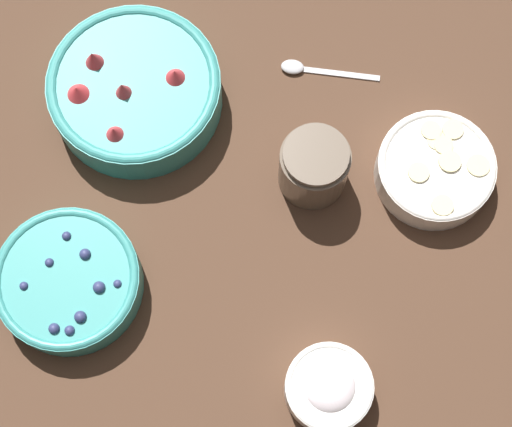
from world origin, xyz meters
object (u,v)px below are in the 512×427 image
Objects in this scene: bowl_cream at (329,388)px; bowl_bananas at (435,169)px; bowl_strawberries at (135,89)px; bowl_blueberries at (68,281)px; jar_chocolate at (314,167)px.

bowl_bananas is at bearing -91.58° from bowl_cream.
bowl_cream is at bearing 148.47° from bowl_strawberries.
bowl_cream reaches higher than bowl_blueberries.
bowl_blueberries is 0.34m from jar_chocolate.
jar_chocolate reaches higher than bowl_bananas.
bowl_blueberries is (-0.05, 0.27, -0.01)m from bowl_strawberries.
bowl_cream is (-0.40, 0.24, -0.01)m from bowl_strawberries.
bowl_bananas is at bearing -169.49° from bowl_strawberries.
bowl_strawberries is 2.17× the size of bowl_cream.
bowl_cream is at bearing 118.63° from jar_chocolate.
bowl_bananas is (-0.40, -0.08, -0.01)m from bowl_strawberries.
bowl_blueberries is at bearing 3.74° from bowl_cream.
bowl_bananas is 1.70× the size of jar_chocolate.
bowl_bananas is 0.32m from bowl_cream.
bowl_cream is 0.28m from jar_chocolate.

